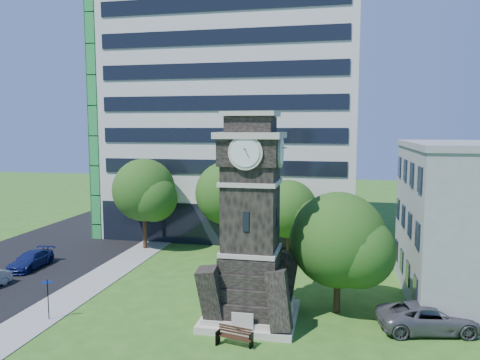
% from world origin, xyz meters
% --- Properties ---
extents(ground, '(160.00, 160.00, 0.00)m').
position_xyz_m(ground, '(0.00, 0.00, 0.00)').
color(ground, '#2D5E1B').
rests_on(ground, ground).
extents(sidewalk, '(3.00, 70.00, 0.06)m').
position_xyz_m(sidewalk, '(-9.50, 5.00, 0.03)').
color(sidewalk, gray).
rests_on(sidewalk, ground).
extents(clock_tower, '(5.40, 5.40, 12.22)m').
position_xyz_m(clock_tower, '(3.00, 2.00, 5.28)').
color(clock_tower, '#BDB3A4').
rests_on(clock_tower, ground).
extents(office_tall, '(26.20, 15.11, 28.60)m').
position_xyz_m(office_tall, '(-3.20, 25.84, 14.22)').
color(office_tall, silver).
rests_on(office_tall, ground).
extents(car_street_north, '(1.92, 4.59, 1.33)m').
position_xyz_m(car_street_north, '(-16.27, 8.27, 0.66)').
color(car_street_north, navy).
rests_on(car_street_north, ground).
extents(car_east_lot, '(6.09, 3.68, 1.58)m').
position_xyz_m(car_east_lot, '(13.08, 2.42, 0.79)').
color(car_east_lot, '#57565C').
rests_on(car_east_lot, ground).
extents(park_bench, '(1.90, 0.51, 0.98)m').
position_xyz_m(park_bench, '(2.80, -1.49, 0.52)').
color(park_bench, black).
rests_on(park_bench, ground).
extents(street_sign, '(0.59, 0.06, 2.46)m').
position_xyz_m(street_sign, '(-8.65, -0.63, 1.54)').
color(street_sign, black).
rests_on(street_sign, ground).
extents(tree_nw, '(6.40, 5.82, 8.47)m').
position_xyz_m(tree_nw, '(-9.60, 15.96, 5.34)').
color(tree_nw, '#332114').
rests_on(tree_nw, ground).
extents(tree_nc, '(6.62, 6.02, 8.17)m').
position_xyz_m(tree_nc, '(-2.21, 18.23, 4.95)').
color(tree_nc, '#332114').
rests_on(tree_nc, ground).
extents(tree_ne, '(5.81, 5.28, 6.62)m').
position_xyz_m(tree_ne, '(3.63, 17.62, 3.82)').
color(tree_ne, '#332114').
rests_on(tree_ne, ground).
extents(tree_east, '(6.40, 5.81, 7.48)m').
position_xyz_m(tree_east, '(8.09, 4.10, 4.39)').
color(tree_east, '#332114').
rests_on(tree_east, ground).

